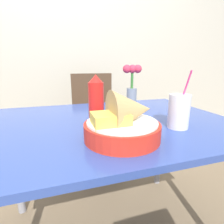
% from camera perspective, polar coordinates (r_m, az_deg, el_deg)
% --- Properties ---
extents(wall_window, '(7.00, 0.06, 2.60)m').
position_cam_1_polar(wall_window, '(2.10, -11.61, 22.98)').
color(wall_window, '#B7B2A3').
rests_on(wall_window, ground_plane).
extents(dining_table, '(1.19, 0.86, 0.73)m').
position_cam_1_polar(dining_table, '(0.89, -0.59, -8.46)').
color(dining_table, '#334C9E').
rests_on(dining_table, ground_plane).
extents(chair_far_window, '(0.40, 0.40, 0.92)m').
position_cam_1_polar(chair_far_window, '(1.72, -5.81, -0.29)').
color(chair_far_window, '#473323').
rests_on(chair_far_window, ground_plane).
extents(food_basket, '(0.27, 0.27, 0.18)m').
position_cam_1_polar(food_basket, '(0.63, 4.22, -3.24)').
color(food_basket, red).
rests_on(food_basket, dining_table).
extents(ketchup_bottle, '(0.07, 0.07, 0.22)m').
position_cam_1_polar(ketchup_bottle, '(0.81, -5.16, 4.08)').
color(ketchup_bottle, red).
rests_on(ketchup_bottle, dining_table).
extents(drink_cup, '(0.09, 0.09, 0.24)m').
position_cam_1_polar(drink_cup, '(0.79, 20.93, -0.10)').
color(drink_cup, silver).
rests_on(drink_cup, dining_table).
extents(flower_vase, '(0.12, 0.06, 0.27)m').
position_cam_1_polar(flower_vase, '(1.13, 6.51, 8.85)').
color(flower_vase, gray).
rests_on(flower_vase, dining_table).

